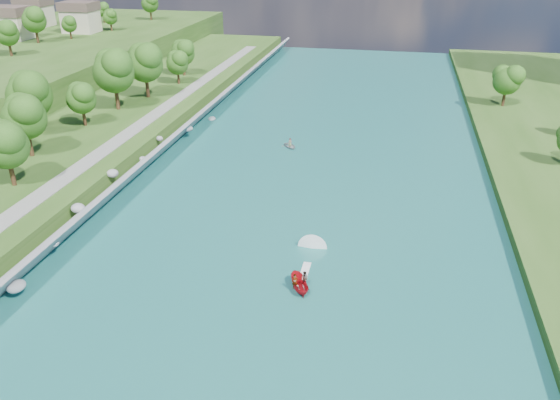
# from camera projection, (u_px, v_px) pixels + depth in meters

# --- Properties ---
(ground) EXTENTS (260.00, 260.00, 0.00)m
(ground) POSITION_uv_depth(u_px,v_px,m) (259.00, 301.00, 56.81)
(ground) COLOR #2D5119
(ground) RESTS_ON ground
(river_water) EXTENTS (55.00, 240.00, 0.10)m
(river_water) POSITION_uv_depth(u_px,v_px,m) (295.00, 214.00, 74.36)
(river_water) COLOR #195D61
(river_water) RESTS_ON ground
(ridge_west) EXTENTS (60.00, 120.00, 9.00)m
(ridge_west) POSITION_uv_depth(u_px,v_px,m) (58.00, 52.00, 153.90)
(ridge_west) COLOR #2D5119
(ridge_west) RESTS_ON ground
(riprap_bank) EXTENTS (4.38, 236.00, 4.41)m
(riprap_bank) POSITION_uv_depth(u_px,v_px,m) (115.00, 189.00, 77.56)
(riprap_bank) COLOR slate
(riprap_bank) RESTS_ON ground
(riverside_path) EXTENTS (3.00, 200.00, 0.10)m
(riverside_path) POSITION_uv_depth(u_px,v_px,m) (75.00, 171.00, 78.96)
(riverside_path) COLOR gray
(riverside_path) RESTS_ON berm_west
(ridge_houses) EXTENTS (29.50, 29.50, 8.40)m
(ridge_houses) POSITION_uv_depth(u_px,v_px,m) (43.00, 17.00, 155.61)
(ridge_houses) COLOR beige
(ridge_houses) RESTS_ON ridge_west
(trees_ridge) EXTENTS (17.31, 68.10, 10.72)m
(trees_ridge) POSITION_uv_depth(u_px,v_px,m) (78.00, 18.00, 150.59)
(trees_ridge) COLOR #204B14
(trees_ridge) RESTS_ON ridge_west
(motorboat) EXTENTS (3.60, 18.88, 2.12)m
(motorboat) POSITION_uv_depth(u_px,v_px,m) (302.00, 276.00, 59.65)
(motorboat) COLOR #B60E18
(motorboat) RESTS_ON river_water
(raft) EXTENTS (3.86, 3.97, 1.69)m
(raft) POSITION_uv_depth(u_px,v_px,m) (290.00, 145.00, 97.35)
(raft) COLOR gray
(raft) RESTS_ON river_water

